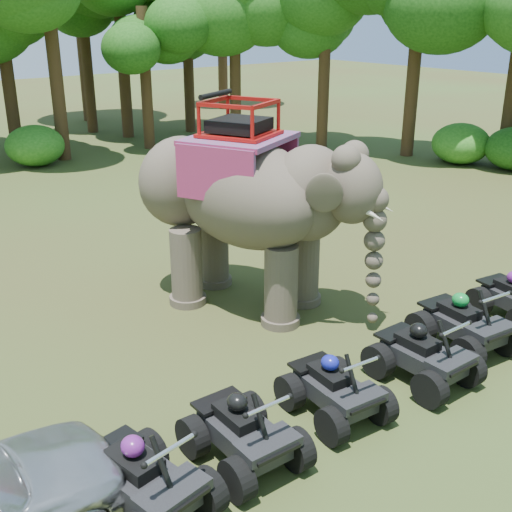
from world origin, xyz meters
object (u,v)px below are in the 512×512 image
object	(u,v)px
atv_1	(244,423)
atv_2	(335,381)
atv_0	(142,470)
atv_4	(465,317)
elephant	(245,205)
atv_3	(424,348)

from	to	relation	value
atv_1	atv_2	bearing A→B (deg)	1.73
atv_0	atv_4	world-z (taller)	atv_4
elephant	atv_1	xyz separation A→B (m)	(-3.37, -4.32, -1.65)
atv_3	atv_0	bearing A→B (deg)	178.59
atv_0	atv_3	distance (m)	5.49
elephant	atv_0	bearing A→B (deg)	-164.02
atv_3	atv_4	bearing A→B (deg)	10.00
elephant	atv_0	xyz separation A→B (m)	(-5.03, -4.32, -1.62)
atv_0	atv_4	bearing A→B (deg)	-9.07
atv_4	atv_2	bearing A→B (deg)	-173.03
atv_4	elephant	bearing A→B (deg)	122.24
atv_0	atv_1	distance (m)	1.66
atv_2	atv_4	bearing A→B (deg)	5.88
atv_0	atv_4	xyz separation A→B (m)	(7.06, -0.01, 0.00)
elephant	atv_4	world-z (taller)	elephant
elephant	atv_4	distance (m)	5.05
atv_0	atv_2	xyz separation A→B (m)	(3.52, -0.00, -0.05)
atv_0	atv_2	size ratio (longest dim) A/B	1.08
atv_0	atv_4	distance (m)	7.06
atv_4	atv_0	bearing A→B (deg)	-173.01
atv_0	atv_1	size ratio (longest dim) A/B	1.04
elephant	atv_3	xyz separation A→B (m)	(0.45, -4.57, -1.65)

